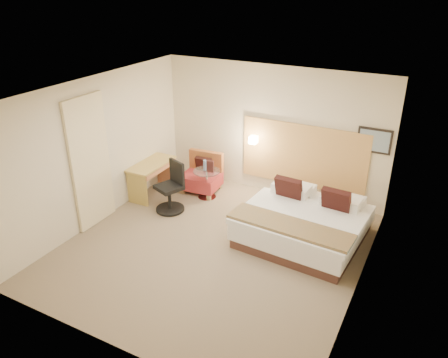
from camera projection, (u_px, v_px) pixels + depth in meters
The scene contains 19 objects.
floor at pixel (214, 248), 7.51m from camera, with size 4.80×5.00×0.02m, color #7E6C55.
ceiling at pixel (212, 92), 6.35m from camera, with size 4.80×5.00×0.02m, color white.
wall_back at pixel (272, 131), 8.94m from camera, with size 4.80×0.02×2.70m, color beige.
wall_front at pixel (105, 260), 4.92m from camera, with size 4.80×0.02×2.70m, color beige.
wall_left at pixel (97, 151), 7.95m from camera, with size 0.02×5.00×2.70m, color beige.
wall_right at pixel (368, 212), 5.92m from camera, with size 0.02×5.00×2.70m, color beige.
headboard_panel at pixel (303, 156), 8.78m from camera, with size 2.60×0.04×1.30m, color tan.
art_frame at pixel (374, 141), 8.00m from camera, with size 0.62×0.03×0.47m, color black.
art_canvas at pixel (374, 141), 7.99m from camera, with size 0.54×0.01×0.39m, color #768EA3.
lamp_arm at pixel (254, 139), 9.10m from camera, with size 0.02×0.02×0.12m, color white.
lamp_shade at pixel (253, 140), 9.05m from camera, with size 0.15×0.15×0.15m, color #FFEDC6.
curtain at pixel (90, 163), 7.78m from camera, with size 0.06×0.90×2.42m, color beige.
bottle_a at pixel (205, 165), 8.93m from camera, with size 0.07×0.07×0.22m, color #7D97C1.
menu_folder at pixel (210, 166), 8.84m from camera, with size 0.14×0.06×0.24m, color #381817.
bed at pixel (304, 222), 7.66m from camera, with size 2.13×2.09×0.99m.
lounge_chair at pixel (202, 176), 9.41m from camera, with size 0.83×0.74×0.82m.
side_table at pixel (207, 183), 9.04m from camera, with size 0.67×0.67×0.61m.
desk at pixel (153, 170), 9.12m from camera, with size 0.54×1.14×0.71m.
desk_chair at pixel (171, 191), 8.55m from camera, with size 0.73×0.73×1.00m.
Camera 1 is at (3.08, -5.48, 4.27)m, focal length 35.00 mm.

